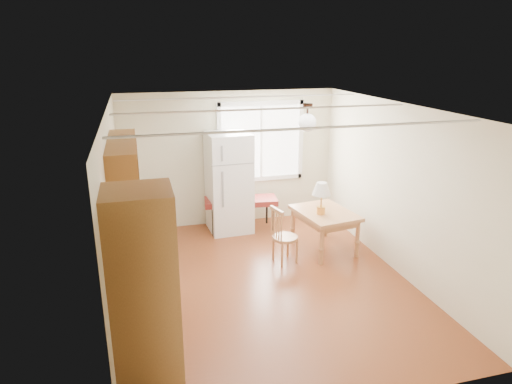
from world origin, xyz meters
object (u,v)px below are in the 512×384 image
object	(u,v)px
refrigerator	(229,182)
chair	(281,232)
bench	(241,202)
dining_table	(325,217)

from	to	relation	value
refrigerator	chair	distance (m)	1.69
bench	dining_table	bearing A→B (deg)	-39.14
bench	dining_table	size ratio (longest dim) A/B	1.15
refrigerator	bench	world-z (taller)	refrigerator
bench	dining_table	distance (m)	1.65
bench	chair	size ratio (longest dim) A/B	1.51
refrigerator	bench	size ratio (longest dim) A/B	1.33
chair	dining_table	bearing A→B (deg)	6.18
refrigerator	dining_table	distance (m)	1.88
refrigerator	dining_table	size ratio (longest dim) A/B	1.52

